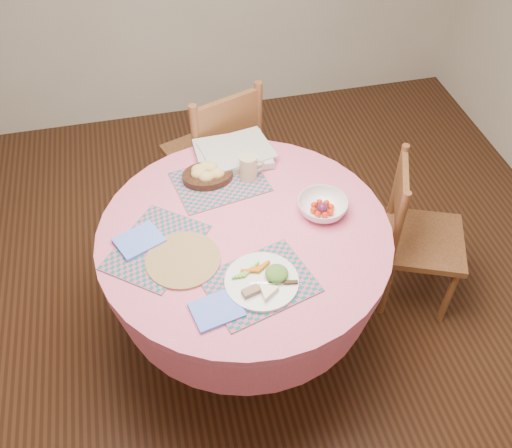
{
  "coord_description": "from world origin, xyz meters",
  "views": [
    {
      "loc": [
        -0.32,
        -1.59,
        2.49
      ],
      "look_at": [
        0.05,
        0.0,
        0.78
      ],
      "focal_mm": 40.0,
      "sensor_mm": 36.0,
      "label": 1
    }
  ],
  "objects_px": {
    "dining_table": "(245,261)",
    "fruit_bowl": "(322,207)",
    "chair_right": "(416,234)",
    "wicker_trivet": "(183,260)",
    "dinner_plate": "(264,281)",
    "chair_back": "(217,154)",
    "bread_bowl": "(207,173)",
    "latte_mug": "(249,167)"
  },
  "relations": [
    {
      "from": "chair_back",
      "to": "latte_mug",
      "type": "xyz_separation_m",
      "value": [
        0.07,
        -0.51,
        0.31
      ]
    },
    {
      "from": "dining_table",
      "to": "bread_bowl",
      "type": "bearing_deg",
      "value": 105.2
    },
    {
      "from": "dinner_plate",
      "to": "latte_mug",
      "type": "height_order",
      "value": "latte_mug"
    },
    {
      "from": "latte_mug",
      "to": "fruit_bowl",
      "type": "distance_m",
      "value": 0.39
    },
    {
      "from": "chair_back",
      "to": "fruit_bowl",
      "type": "xyz_separation_m",
      "value": [
        0.33,
        -0.8,
        0.28
      ]
    },
    {
      "from": "chair_right",
      "to": "fruit_bowl",
      "type": "height_order",
      "value": "chair_right"
    },
    {
      "from": "wicker_trivet",
      "to": "dinner_plate",
      "type": "relative_size",
      "value": 1.05
    },
    {
      "from": "chair_back",
      "to": "wicker_trivet",
      "type": "relative_size",
      "value": 3.21
    },
    {
      "from": "bread_bowl",
      "to": "fruit_bowl",
      "type": "xyz_separation_m",
      "value": [
        0.45,
        -0.32,
        -0.01
      ]
    },
    {
      "from": "wicker_trivet",
      "to": "bread_bowl",
      "type": "distance_m",
      "value": 0.49
    },
    {
      "from": "chair_right",
      "to": "wicker_trivet",
      "type": "xyz_separation_m",
      "value": [
        -1.14,
        -0.17,
        0.31
      ]
    },
    {
      "from": "chair_back",
      "to": "bread_bowl",
      "type": "distance_m",
      "value": 0.57
    },
    {
      "from": "dining_table",
      "to": "fruit_bowl",
      "type": "relative_size",
      "value": 4.87
    },
    {
      "from": "dining_table",
      "to": "chair_back",
      "type": "relative_size",
      "value": 1.29
    },
    {
      "from": "chair_right",
      "to": "chair_back",
      "type": "relative_size",
      "value": 0.88
    },
    {
      "from": "chair_right",
      "to": "wicker_trivet",
      "type": "bearing_deg",
      "value": 120.88
    },
    {
      "from": "fruit_bowl",
      "to": "bread_bowl",
      "type": "bearing_deg",
      "value": 144.17
    },
    {
      "from": "dining_table",
      "to": "chair_right",
      "type": "bearing_deg",
      "value": 4.62
    },
    {
      "from": "dining_table",
      "to": "dinner_plate",
      "type": "bearing_deg",
      "value": -87.51
    },
    {
      "from": "chair_back",
      "to": "latte_mug",
      "type": "height_order",
      "value": "chair_back"
    },
    {
      "from": "dinner_plate",
      "to": "latte_mug",
      "type": "relative_size",
      "value": 2.37
    },
    {
      "from": "bread_bowl",
      "to": "fruit_bowl",
      "type": "bearing_deg",
      "value": -35.83
    },
    {
      "from": "bread_bowl",
      "to": "latte_mug",
      "type": "distance_m",
      "value": 0.19
    },
    {
      "from": "chair_back",
      "to": "bread_bowl",
      "type": "bearing_deg",
      "value": 56.66
    },
    {
      "from": "wicker_trivet",
      "to": "latte_mug",
      "type": "xyz_separation_m",
      "value": [
        0.36,
        0.42,
        0.06
      ]
    },
    {
      "from": "chair_right",
      "to": "bread_bowl",
      "type": "distance_m",
      "value": 1.06
    },
    {
      "from": "dining_table",
      "to": "chair_right",
      "type": "relative_size",
      "value": 1.46
    },
    {
      "from": "dining_table",
      "to": "wicker_trivet",
      "type": "distance_m",
      "value": 0.35
    },
    {
      "from": "dining_table",
      "to": "wicker_trivet",
      "type": "relative_size",
      "value": 4.13
    },
    {
      "from": "chair_right",
      "to": "chair_back",
      "type": "distance_m",
      "value": 1.14
    },
    {
      "from": "latte_mug",
      "to": "fruit_bowl",
      "type": "xyz_separation_m",
      "value": [
        0.26,
        -0.29,
        -0.03
      ]
    },
    {
      "from": "latte_mug",
      "to": "wicker_trivet",
      "type": "bearing_deg",
      "value": -130.59
    },
    {
      "from": "chair_right",
      "to": "wicker_trivet",
      "type": "height_order",
      "value": "chair_right"
    },
    {
      "from": "dining_table",
      "to": "wicker_trivet",
      "type": "bearing_deg",
      "value": -159.05
    },
    {
      "from": "chair_back",
      "to": "latte_mug",
      "type": "relative_size",
      "value": 7.98
    },
    {
      "from": "dinner_plate",
      "to": "fruit_bowl",
      "type": "height_order",
      "value": "fruit_bowl"
    },
    {
      "from": "dinner_plate",
      "to": "wicker_trivet",
      "type": "bearing_deg",
      "value": 146.73
    },
    {
      "from": "wicker_trivet",
      "to": "latte_mug",
      "type": "distance_m",
      "value": 0.56
    },
    {
      "from": "dinner_plate",
      "to": "latte_mug",
      "type": "bearing_deg",
      "value": 82.7
    },
    {
      "from": "dinner_plate",
      "to": "latte_mug",
      "type": "distance_m",
      "value": 0.62
    },
    {
      "from": "wicker_trivet",
      "to": "bread_bowl",
      "type": "bearing_deg",
      "value": 68.95
    },
    {
      "from": "chair_back",
      "to": "fruit_bowl",
      "type": "bearing_deg",
      "value": 92.91
    }
  ]
}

